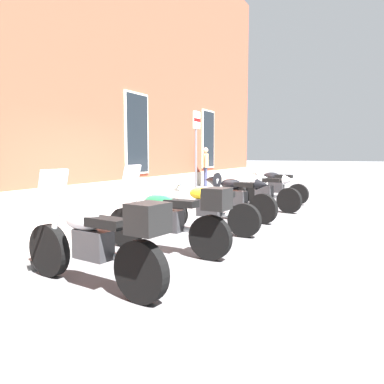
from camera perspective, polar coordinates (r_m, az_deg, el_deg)
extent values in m
plane|color=#4C4C4F|center=(8.26, -1.85, -4.49)|extent=(140.00, 140.00, 0.00)
cube|color=slate|center=(9.05, -10.29, -3.21)|extent=(33.21, 3.02, 0.14)
cube|color=silver|center=(7.32, 20.88, -6.18)|extent=(33.21, 0.12, 0.01)
cube|color=gray|center=(9.96, -17.10, -0.93)|extent=(27.21, 0.10, 0.70)
cube|color=silver|center=(12.03, -8.35, 8.74)|extent=(1.22, 0.06, 2.52)
cube|color=black|center=(12.02, -8.23, 8.75)|extent=(1.10, 0.03, 2.40)
cube|color=silver|center=(16.79, 2.44, 7.97)|extent=(1.22, 0.06, 2.52)
cube|color=black|center=(16.77, 2.54, 7.97)|extent=(1.10, 0.03, 2.40)
cylinder|color=black|center=(4.91, -20.80, -8.24)|extent=(0.20, 0.65, 0.64)
cylinder|color=black|center=(3.84, -7.73, -11.85)|extent=(0.20, 0.65, 0.64)
cylinder|color=silver|center=(4.78, -20.21, -5.63)|extent=(0.11, 0.31, 0.61)
cube|color=#28282B|center=(4.26, -14.73, -7.68)|extent=(0.28, 0.47, 0.32)
ellipsoid|color=#B7BABF|center=(4.33, -16.13, -4.09)|extent=(0.33, 0.55, 0.24)
cube|color=black|center=(4.04, -12.67, -4.55)|extent=(0.28, 0.50, 0.10)
cylinder|color=silver|center=(4.66, -19.79, -1.39)|extent=(0.62, 0.12, 0.04)
cylinder|color=silver|center=(4.16, -10.66, -9.77)|extent=(0.15, 0.46, 0.09)
cube|color=#B2BCC6|center=(4.69, -20.30, 0.84)|extent=(0.38, 0.19, 0.40)
cube|color=black|center=(3.64, -6.67, -3.98)|extent=(0.40, 0.36, 0.30)
cylinder|color=black|center=(6.09, -9.97, -5.28)|extent=(0.15, 0.64, 0.63)
cylinder|color=black|center=(5.28, 2.76, -6.91)|extent=(0.15, 0.64, 0.63)
cylinder|color=silver|center=(5.98, -9.28, -3.07)|extent=(0.09, 0.31, 0.62)
cube|color=#28282B|center=(5.59, -3.65, -4.32)|extent=(0.24, 0.45, 0.32)
ellipsoid|color=#195633|center=(5.63, -4.95, -1.57)|extent=(0.29, 0.53, 0.24)
cube|color=black|center=(5.43, -1.64, -1.73)|extent=(0.24, 0.49, 0.10)
cylinder|color=silver|center=(5.89, -8.73, 0.37)|extent=(0.62, 0.07, 0.04)
cylinder|color=silver|center=(5.56, -0.36, -5.73)|extent=(0.11, 0.45, 0.09)
cube|color=#B2BCC6|center=(5.91, -9.21, 2.14)|extent=(0.37, 0.16, 0.40)
cube|color=black|center=(5.14, 3.79, -1.03)|extent=(0.38, 0.34, 0.30)
cylinder|color=black|center=(7.40, -2.87, -3.31)|extent=(0.15, 0.61, 0.61)
cylinder|color=black|center=(6.74, 7.90, -4.27)|extent=(0.15, 0.61, 0.61)
cylinder|color=silver|center=(7.32, -2.22, -1.52)|extent=(0.08, 0.30, 0.61)
cube|color=#28282B|center=(6.99, 2.63, -2.36)|extent=(0.24, 0.45, 0.32)
ellipsoid|color=gold|center=(7.03, 1.55, -0.26)|extent=(0.28, 0.53, 0.24)
cube|color=black|center=(6.86, 4.36, -0.34)|extent=(0.24, 0.49, 0.10)
cylinder|color=silver|center=(7.24, -1.69, 1.27)|extent=(0.62, 0.06, 0.04)
cylinder|color=silver|center=(6.99, 5.27, -3.46)|extent=(0.11, 0.45, 0.09)
sphere|color=silver|center=(7.28, -2.23, 0.75)|extent=(0.18, 0.18, 0.18)
cylinder|color=black|center=(8.81, 2.65, -1.72)|extent=(0.25, 0.65, 0.64)
cylinder|color=black|center=(8.08, 10.66, -2.51)|extent=(0.25, 0.65, 0.64)
cylinder|color=silver|center=(8.72, 3.19, -0.05)|extent=(0.14, 0.33, 0.65)
cube|color=#28282B|center=(8.38, 6.78, -0.91)|extent=(0.31, 0.48, 0.32)
ellipsoid|color=black|center=(8.43, 5.94, 1.17)|extent=(0.36, 0.56, 0.24)
cube|color=black|center=(8.23, 8.17, 1.10)|extent=(0.32, 0.52, 0.10)
cylinder|color=silver|center=(8.65, 3.64, 2.44)|extent=(0.61, 0.17, 0.04)
cylinder|color=silver|center=(8.34, 8.96, -1.87)|extent=(0.18, 0.46, 0.09)
cone|color=black|center=(8.73, 2.93, 1.82)|extent=(0.42, 0.41, 0.36)
cone|color=black|center=(8.03, 10.61, 1.09)|extent=(0.29, 0.31, 0.24)
cylinder|color=black|center=(10.36, 6.96, -0.63)|extent=(0.26, 0.65, 0.64)
cylinder|color=black|center=(9.65, 14.47, -1.26)|extent=(0.26, 0.65, 0.64)
cylinder|color=silver|center=(10.28, 7.45, 0.79)|extent=(0.14, 0.33, 0.65)
cube|color=#28282B|center=(9.94, 10.85, 0.07)|extent=(0.31, 0.48, 0.32)
ellipsoid|color=silver|center=(9.99, 10.13, 1.82)|extent=(0.37, 0.57, 0.24)
cube|color=black|center=(9.81, 12.06, 1.77)|extent=(0.32, 0.52, 0.10)
cylinder|color=silver|center=(10.22, 7.86, 2.90)|extent=(0.61, 0.17, 0.04)
cylinder|color=silver|center=(9.92, 12.69, -0.73)|extent=(0.19, 0.46, 0.09)
cone|color=silver|center=(10.29, 7.23, 2.37)|extent=(0.43, 0.41, 0.36)
cone|color=silver|center=(9.61, 14.44, 1.75)|extent=(0.29, 0.31, 0.24)
cylinder|color=black|center=(11.77, 9.13, 0.05)|extent=(0.18, 0.62, 0.61)
cylinder|color=black|center=(11.29, 15.71, -0.34)|extent=(0.18, 0.62, 0.61)
cylinder|color=silver|center=(11.70, 9.60, 1.34)|extent=(0.10, 0.33, 0.67)
cube|color=#28282B|center=(11.47, 12.60, 0.73)|extent=(0.26, 0.46, 0.32)
ellipsoid|color=black|center=(11.50, 11.94, 2.33)|extent=(0.31, 0.54, 0.24)
cube|color=black|center=(11.37, 13.73, 2.30)|extent=(0.27, 0.50, 0.10)
cylinder|color=silver|center=(11.65, 10.00, 3.24)|extent=(0.62, 0.10, 0.04)
cylinder|color=silver|center=(11.50, 14.20, 0.06)|extent=(0.14, 0.46, 0.09)
sphere|color=silver|center=(11.68, 9.63, 2.91)|extent=(0.18, 0.18, 0.18)
cylinder|color=#2D3351|center=(15.33, 2.08, 2.30)|extent=(0.14, 0.14, 0.78)
cylinder|color=#2D3351|center=(15.51, 2.03, 2.34)|extent=(0.14, 0.14, 0.78)
cube|color=tan|center=(15.39, 2.07, 4.80)|extent=(0.45, 0.37, 0.55)
sphere|color=tan|center=(15.39, 2.07, 6.34)|extent=(0.21, 0.21, 0.21)
cylinder|color=tan|center=(15.14, 2.14, 4.68)|extent=(0.09, 0.09, 0.53)
cylinder|color=tan|center=(15.64, 2.00, 4.72)|extent=(0.09, 0.09, 0.53)
cube|color=#592D19|center=(15.71, 1.90, 3.99)|extent=(0.13, 0.14, 0.24)
cylinder|color=#4C4C51|center=(9.91, 0.60, 5.19)|extent=(0.06, 0.06, 2.45)
cube|color=white|center=(9.94, 0.71, 10.83)|extent=(0.36, 0.03, 0.44)
cube|color=red|center=(9.93, 0.79, 10.84)|extent=(0.36, 0.01, 0.08)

